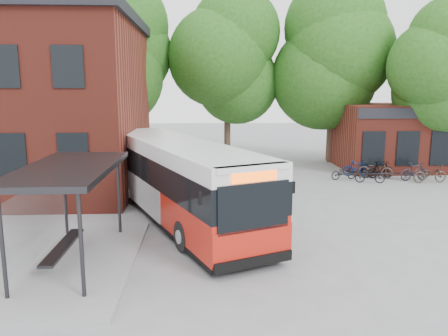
{
  "coord_description": "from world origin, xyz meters",
  "views": [
    {
      "loc": [
        -0.76,
        -13.19,
        5.01
      ],
      "look_at": [
        0.07,
        3.15,
        2.0
      ],
      "focal_mm": 35.0,
      "sensor_mm": 36.0,
      "label": 1
    }
  ],
  "objects_px": {
    "bicycle_1": "(357,168)",
    "bicycle_4": "(375,169)",
    "bicycle_3": "(381,170)",
    "bicycle_5": "(415,171)",
    "bus_shelter": "(71,215)",
    "bicycle_0": "(344,172)",
    "bicycle_2": "(370,175)",
    "bicycle_6": "(430,174)",
    "city_bus": "(178,180)"
  },
  "relations": [
    {
      "from": "bicycle_1",
      "to": "bicycle_4",
      "type": "height_order",
      "value": "bicycle_4"
    },
    {
      "from": "bicycle_3",
      "to": "bicycle_5",
      "type": "height_order",
      "value": "bicycle_5"
    },
    {
      "from": "bicycle_3",
      "to": "bus_shelter",
      "type": "bearing_deg",
      "value": 118.46
    },
    {
      "from": "bicycle_1",
      "to": "bicycle_0",
      "type": "bearing_deg",
      "value": 139.97
    },
    {
      "from": "bicycle_2",
      "to": "bicycle_5",
      "type": "xyz_separation_m",
      "value": [
        2.64,
        0.42,
        0.1
      ]
    },
    {
      "from": "bicycle_3",
      "to": "bicycle_2",
      "type": "bearing_deg",
      "value": 127.1
    },
    {
      "from": "bicycle_5",
      "to": "bicycle_2",
      "type": "bearing_deg",
      "value": 89.55
    },
    {
      "from": "bicycle_2",
      "to": "bicycle_3",
      "type": "height_order",
      "value": "bicycle_3"
    },
    {
      "from": "bicycle_6",
      "to": "bicycle_3",
      "type": "bearing_deg",
      "value": 52.62
    },
    {
      "from": "city_bus",
      "to": "bicycle_0",
      "type": "distance_m",
      "value": 11.15
    },
    {
      "from": "bus_shelter",
      "to": "bicycle_1",
      "type": "distance_m",
      "value": 17.41
    },
    {
      "from": "bicycle_6",
      "to": "bicycle_4",
      "type": "bearing_deg",
      "value": 53.8
    },
    {
      "from": "bicycle_3",
      "to": "bicycle_5",
      "type": "xyz_separation_m",
      "value": [
        1.58,
        -0.77,
        0.03
      ]
    },
    {
      "from": "bicycle_2",
      "to": "bicycle_6",
      "type": "bearing_deg",
      "value": -80.66
    },
    {
      "from": "bus_shelter",
      "to": "bicycle_2",
      "type": "bearing_deg",
      "value": 38.86
    },
    {
      "from": "bicycle_0",
      "to": "bicycle_2",
      "type": "xyz_separation_m",
      "value": [
        1.14,
        -0.9,
        0.01
      ]
    },
    {
      "from": "bicycle_4",
      "to": "city_bus",
      "type": "bearing_deg",
      "value": 144.77
    },
    {
      "from": "bicycle_2",
      "to": "bicycle_6",
      "type": "relative_size",
      "value": 0.83
    },
    {
      "from": "bicycle_1",
      "to": "bicycle_5",
      "type": "relative_size",
      "value": 0.92
    },
    {
      "from": "bicycle_6",
      "to": "bicycle_0",
      "type": "bearing_deg",
      "value": 71.21
    },
    {
      "from": "bicycle_0",
      "to": "bicycle_2",
      "type": "bearing_deg",
      "value": -142.63
    },
    {
      "from": "city_bus",
      "to": "bicycle_2",
      "type": "bearing_deg",
      "value": 7.88
    },
    {
      "from": "city_bus",
      "to": "bicycle_4",
      "type": "distance_m",
      "value": 12.94
    },
    {
      "from": "bicycle_1",
      "to": "bicycle_3",
      "type": "distance_m",
      "value": 1.3
    },
    {
      "from": "bicycle_0",
      "to": "bicycle_2",
      "type": "relative_size",
      "value": 0.98
    },
    {
      "from": "bicycle_2",
      "to": "bicycle_5",
      "type": "bearing_deg",
      "value": -68.89
    },
    {
      "from": "bicycle_2",
      "to": "bicycle_1",
      "type": "bearing_deg",
      "value": 15.55
    },
    {
      "from": "bicycle_3",
      "to": "bicycle_0",
      "type": "bearing_deg",
      "value": 86.38
    },
    {
      "from": "bicycle_4",
      "to": "bicycle_0",
      "type": "bearing_deg",
      "value": 122.18
    },
    {
      "from": "bicycle_2",
      "to": "bus_shelter",
      "type": "bearing_deg",
      "value": 140.85
    },
    {
      "from": "bus_shelter",
      "to": "city_bus",
      "type": "height_order",
      "value": "city_bus"
    },
    {
      "from": "bicycle_2",
      "to": "bicycle_5",
      "type": "distance_m",
      "value": 2.68
    },
    {
      "from": "city_bus",
      "to": "bicycle_1",
      "type": "xyz_separation_m",
      "value": [
        9.78,
        7.67,
        -1.04
      ]
    },
    {
      "from": "bus_shelter",
      "to": "bicycle_6",
      "type": "distance_m",
      "value": 18.85
    },
    {
      "from": "city_bus",
      "to": "bicycle_0",
      "type": "bearing_deg",
      "value": 14.9
    },
    {
      "from": "bicycle_0",
      "to": "bicycle_1",
      "type": "distance_m",
      "value": 1.34
    },
    {
      "from": "bicycle_2",
      "to": "bicycle_4",
      "type": "distance_m",
      "value": 1.52
    },
    {
      "from": "bicycle_4",
      "to": "bicycle_6",
      "type": "relative_size",
      "value": 1.01
    },
    {
      "from": "city_bus",
      "to": "bicycle_3",
      "type": "bearing_deg",
      "value": 9.98
    },
    {
      "from": "bicycle_0",
      "to": "bicycle_6",
      "type": "relative_size",
      "value": 0.82
    },
    {
      "from": "bicycle_6",
      "to": "bicycle_1",
      "type": "bearing_deg",
      "value": 54.89
    },
    {
      "from": "city_bus",
      "to": "bicycle_3",
      "type": "xyz_separation_m",
      "value": [
        10.96,
        7.11,
        -1.03
      ]
    },
    {
      "from": "bicycle_4",
      "to": "bicycle_3",
      "type": "bearing_deg",
      "value": -89.44
    },
    {
      "from": "bicycle_1",
      "to": "bicycle_6",
      "type": "distance_m",
      "value": 3.82
    },
    {
      "from": "bicycle_4",
      "to": "bicycle_1",
      "type": "bearing_deg",
      "value": 83.8
    },
    {
      "from": "bus_shelter",
      "to": "bicycle_3",
      "type": "bearing_deg",
      "value": 39.7
    },
    {
      "from": "city_bus",
      "to": "bicycle_3",
      "type": "height_order",
      "value": "city_bus"
    },
    {
      "from": "bus_shelter",
      "to": "bicycle_5",
      "type": "distance_m",
      "value": 18.7
    },
    {
      "from": "bicycle_1",
      "to": "bicycle_3",
      "type": "relative_size",
      "value": 0.98
    },
    {
      "from": "bus_shelter",
      "to": "bicycle_1",
      "type": "height_order",
      "value": "bus_shelter"
    }
  ]
}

